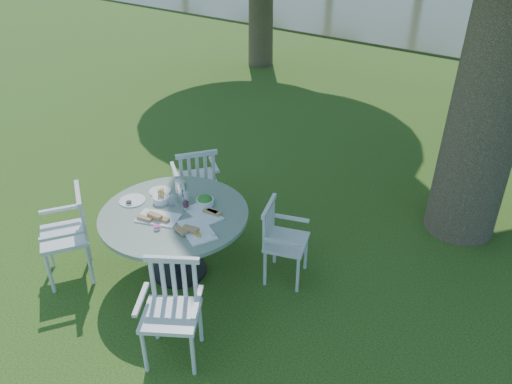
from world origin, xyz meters
TOP-DOWN VIEW (x-y plane):
  - ground at (0.00, 0.00)m, footprint 140.00×140.00m
  - table at (-0.52, -0.44)m, footprint 1.46×1.46m
  - chair_ne at (0.33, 0.12)m, footprint 0.52×0.54m
  - chair_nw at (-1.04, 0.44)m, footprint 0.64×0.64m
  - chair_sw at (-1.34, -1.05)m, footprint 0.66×0.65m
  - chair_se at (0.16, -1.19)m, footprint 0.62×0.61m
  - tableware at (-0.53, -0.36)m, footprint 1.25×0.73m

SIDE VIEW (x-z plane):
  - ground at x=0.00m, z-range 0.00..0.00m
  - chair_ne at x=0.33m, z-range 0.07..0.92m
  - chair_se at x=0.16m, z-range 0.08..0.99m
  - chair_nw at x=-1.04m, z-range 0.08..1.02m
  - chair_sw at x=-1.34m, z-range 0.08..1.04m
  - table at x=-0.52m, z-range 0.24..0.98m
  - tableware at x=-0.53m, z-range 0.67..0.91m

